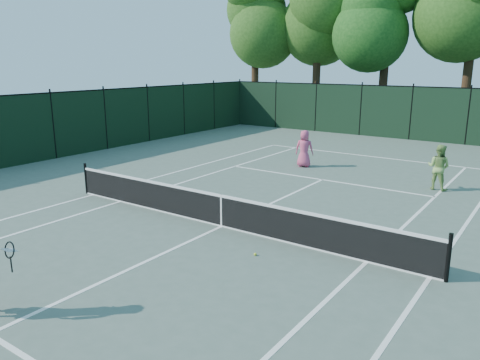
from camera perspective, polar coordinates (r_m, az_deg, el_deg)
The scene contains 15 objects.
ground at distance 12.93m, azimuth -2.26°, elevation -5.68°, with size 90.00×90.00×0.00m, color #4E5F53.
sideline_doubles_left at distance 16.67m, azimuth -17.46°, elevation -1.73°, with size 0.10×23.77×0.01m, color white.
sideline_doubles_right at distance 10.78m, azimuth 22.13°, elevation -10.97°, with size 0.10×23.77×0.01m, color white.
sideline_singles_left at distance 15.64m, azimuth -14.37°, elevation -2.55°, with size 0.10×23.77×0.01m, color white.
sideline_singles_right at distance 11.10m, azimuth 15.17°, elevation -9.63°, with size 0.10×23.77×0.01m, color white.
baseline_far at distance 23.19m, azimuth 15.80°, elevation 2.77°, with size 10.97×0.10×0.01m, color white.
service_line_far at distance 18.21m, azimuth 10.00°, elevation 0.05°, with size 8.23×0.10×0.01m, color white.
center_service_line at distance 12.92m, azimuth -2.26°, elevation -5.67°, with size 0.10×12.80×0.01m, color white.
tennis_net at distance 12.77m, azimuth -2.28°, elevation -3.67°, with size 11.69×0.09×1.06m.
fence_far at distance 28.77m, azimuth 20.12°, elevation 7.60°, with size 24.00×0.05×3.00m, color black.
tree_0 at distance 37.42m, azimuth 1.90°, elevation 20.01°, with size 6.40×6.40×13.14m.
tree_2 at distance 33.29m, azimuth 17.67°, elevation 19.35°, with size 6.00×6.00×12.40m.
player_pink at distance 20.20m, azimuth 7.84°, elevation 3.82°, with size 0.88×0.69×1.58m.
player_green at distance 17.82m, azimuth 23.05°, elevation 1.46°, with size 0.87×0.73×1.61m.
loose_ball_midcourt at distance 11.06m, azimuth 1.87°, elevation -9.03°, with size 0.07×0.07×0.07m, color #CEDF2D.
Camera 1 is at (7.38, -9.66, 4.40)m, focal length 35.00 mm.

